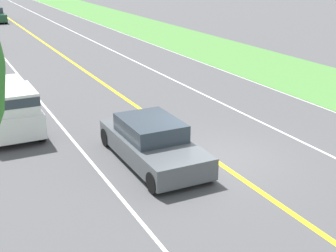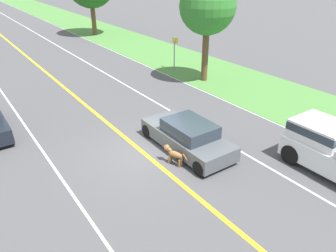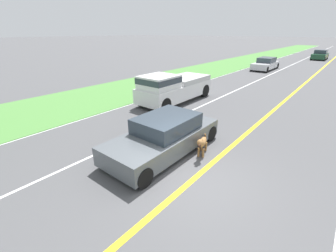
{
  "view_description": "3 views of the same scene",
  "coord_description": "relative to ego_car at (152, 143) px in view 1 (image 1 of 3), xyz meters",
  "views": [
    {
      "loc": [
        7.26,
        11.38,
        5.94
      ],
      "look_at": [
        1.04,
        -1.11,
        0.92
      ],
      "focal_mm": 50.0,
      "sensor_mm": 36.0,
      "label": 1
    },
    {
      "loc": [
        -6.01,
        -10.38,
        7.32
      ],
      "look_at": [
        1.14,
        -0.16,
        1.04
      ],
      "focal_mm": 35.0,
      "sensor_mm": 36.0,
      "label": 2
    },
    {
      "loc": [
        -2.88,
        4.76,
        4.04
      ],
      "look_at": [
        1.91,
        -1.14,
        0.82
      ],
      "focal_mm": 24.0,
      "sensor_mm": 36.0,
      "label": 3
    }
  ],
  "objects": [
    {
      "name": "ground_plane",
      "position": [
        -1.76,
        0.74,
        -0.62
      ],
      "size": [
        400.0,
        400.0,
        0.0
      ],
      "primitive_type": "plane",
      "color": "#4C4C4F"
    },
    {
      "name": "lane_dash_same_dir",
      "position": [
        1.74,
        0.74,
        -0.61
      ],
      "size": [
        0.1,
        160.0,
        0.01
      ],
      "primitive_type": "cube",
      "color": "white",
      "rests_on": "ground"
    },
    {
      "name": "lane_dash_oncoming",
      "position": [
        -5.26,
        0.74,
        -0.61
      ],
      "size": [
        0.1,
        160.0,
        0.01
      ],
      "primitive_type": "cube",
      "color": "white",
      "rests_on": "ground"
    },
    {
      "name": "dog",
      "position": [
        -1.2,
        -0.6,
        -0.14
      ],
      "size": [
        0.52,
        1.2,
        0.78
      ],
      "rotation": [
        0.0,
        0.0,
        0.33
      ],
      "color": "olive",
      "rests_on": "ground"
    },
    {
      "name": "centre_divider_line",
      "position": [
        -1.76,
        0.74,
        -0.61
      ],
      "size": [
        0.18,
        160.0,
        0.01
      ],
      "primitive_type": "cube",
      "color": "yellow",
      "rests_on": "ground"
    },
    {
      "name": "pickup_truck",
      "position": [
        3.59,
        -5.09,
        0.3
      ],
      "size": [
        2.0,
        5.25,
        1.79
      ],
      "color": "silver",
      "rests_on": "ground"
    },
    {
      "name": "ego_car",
      "position": [
        0.0,
        0.0,
        0.0
      ],
      "size": [
        1.9,
        4.54,
        1.32
      ],
      "color": "#51565B",
      "rests_on": "ground"
    }
  ]
}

